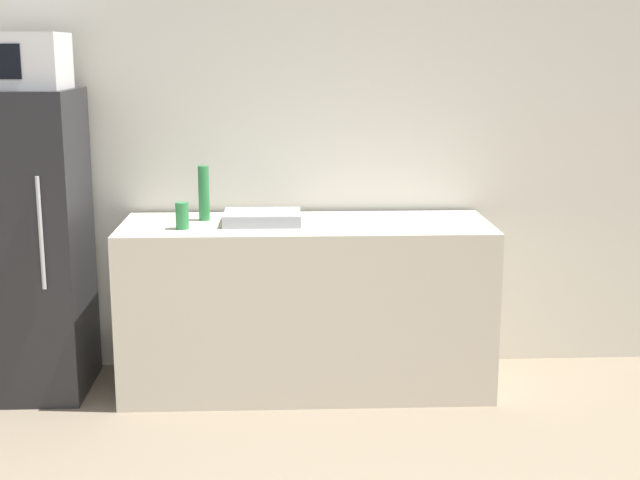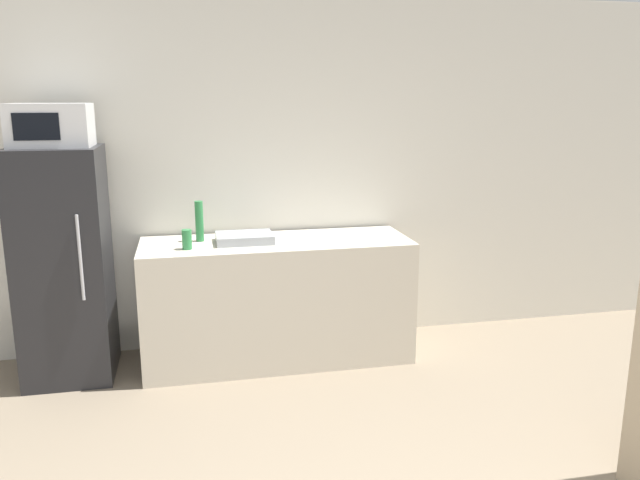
% 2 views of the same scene
% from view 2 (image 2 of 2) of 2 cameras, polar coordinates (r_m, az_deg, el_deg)
% --- Properties ---
extents(wall_back, '(8.00, 0.06, 2.60)m').
position_cam_2_polar(wall_back, '(4.71, -4.02, 6.05)').
color(wall_back, silver).
rests_on(wall_back, ground_plane).
extents(refrigerator, '(0.56, 0.60, 1.55)m').
position_cam_2_polar(refrigerator, '(4.47, -22.33, -2.11)').
color(refrigerator, '#232326').
rests_on(refrigerator, ground_plane).
extents(microwave, '(0.48, 0.39, 0.27)m').
position_cam_2_polar(microwave, '(4.34, -23.38, 9.61)').
color(microwave, white).
rests_on(microwave, refrigerator).
extents(counter, '(1.89, 0.66, 0.88)m').
position_cam_2_polar(counter, '(4.51, -3.93, -5.49)').
color(counter, beige).
rests_on(counter, ground_plane).
extents(sink_basin, '(0.39, 0.29, 0.06)m').
position_cam_2_polar(sink_basin, '(4.37, -6.92, 0.19)').
color(sink_basin, '#9EA3A8').
rests_on(sink_basin, counter).
extents(bottle_tall, '(0.06, 0.06, 0.28)m').
position_cam_2_polar(bottle_tall, '(4.42, -10.98, 1.70)').
color(bottle_tall, '#2D7F42').
rests_on(bottle_tall, counter).
extents(bottle_short, '(0.06, 0.06, 0.13)m').
position_cam_2_polar(bottle_short, '(4.22, -12.07, 0.05)').
color(bottle_short, '#2D7F42').
rests_on(bottle_short, counter).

